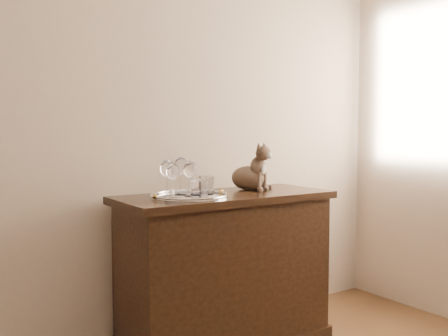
# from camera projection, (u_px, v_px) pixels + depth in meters

# --- Properties ---
(wall_back) EXTENTS (4.00, 0.10, 2.70)m
(wall_back) POSITION_uv_depth(u_px,v_px,m) (97.00, 100.00, 2.60)
(wall_back) COLOR #C3AA92
(wall_back) RESTS_ON ground
(sideboard) EXTENTS (1.20, 0.50, 0.85)m
(sideboard) POSITION_uv_depth(u_px,v_px,m) (225.00, 270.00, 2.74)
(sideboard) COLOR black
(sideboard) RESTS_ON ground
(tray) EXTENTS (0.40, 0.40, 0.01)m
(tray) POSITION_uv_depth(u_px,v_px,m) (190.00, 197.00, 2.56)
(tray) COLOR silver
(tray) RESTS_ON sideboard
(wine_glass_a) EXTENTS (0.07, 0.07, 0.19)m
(wine_glass_a) POSITION_uv_depth(u_px,v_px,m) (167.00, 178.00, 2.53)
(wine_glass_a) COLOR white
(wine_glass_a) RESTS_ON tray
(wine_glass_b) EXTENTS (0.08, 0.08, 0.20)m
(wine_glass_b) POSITION_uv_depth(u_px,v_px,m) (180.00, 176.00, 2.60)
(wine_glass_b) COLOR silver
(wine_glass_b) RESTS_ON tray
(wine_glass_c) EXTENTS (0.07, 0.07, 0.17)m
(wine_glass_c) POSITION_uv_depth(u_px,v_px,m) (173.00, 181.00, 2.44)
(wine_glass_c) COLOR silver
(wine_glass_c) RESTS_ON tray
(wine_glass_d) EXTENTS (0.07, 0.07, 0.18)m
(wine_glass_d) POSITION_uv_depth(u_px,v_px,m) (190.00, 179.00, 2.53)
(wine_glass_d) COLOR silver
(wine_glass_d) RESTS_ON tray
(tumbler_a) EXTENTS (0.07, 0.07, 0.08)m
(tumbler_a) POSITION_uv_depth(u_px,v_px,m) (200.00, 188.00, 2.55)
(tumbler_a) COLOR white
(tumbler_a) RESTS_ON tray
(tumbler_b) EXTENTS (0.09, 0.09, 0.10)m
(tumbler_b) POSITION_uv_depth(u_px,v_px,m) (200.00, 188.00, 2.46)
(tumbler_b) COLOR silver
(tumbler_b) RESTS_ON tray
(tumbler_c) EXTENTS (0.08, 0.08, 0.09)m
(tumbler_c) POSITION_uv_depth(u_px,v_px,m) (206.00, 185.00, 2.62)
(tumbler_c) COLOR silver
(tumbler_c) RESTS_ON tray
(cat) EXTENTS (0.33, 0.32, 0.28)m
(cat) POSITION_uv_depth(u_px,v_px,m) (249.00, 166.00, 2.89)
(cat) COLOR brown
(cat) RESTS_ON sideboard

